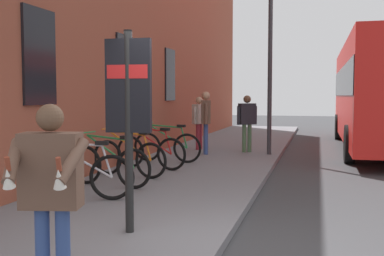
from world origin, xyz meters
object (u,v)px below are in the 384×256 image
object	(u,v)px
bicycle_leaning_wall	(109,165)
city_bus	(383,90)
tourist_with_hotdogs	(50,183)
bicycle_by_door	(129,158)
pedestrian_by_facade	(206,116)
bicycle_mid_rack	(79,175)
pedestrian_crossing_street	(247,118)
street_lamp	(270,35)
bicycle_end_of_row	(167,146)
pedestrian_near_bus	(199,117)
bicycle_beside_lamp	(151,152)
transit_info_sign	(129,99)

from	to	relation	value
bicycle_leaning_wall	city_bus	xyz separation A→B (m)	(8.36, -5.61, 1.41)
tourist_with_hotdogs	bicycle_by_door	bearing A→B (deg)	17.13
bicycle_by_door	pedestrian_by_facade	distance (m)	4.05
bicycle_mid_rack	bicycle_leaning_wall	world-z (taller)	same
pedestrian_crossing_street	street_lamp	xyz separation A→B (m)	(-0.32, -0.67, 2.29)
bicycle_by_door	city_bus	bearing A→B (deg)	-37.64
bicycle_end_of_row	city_bus	xyz separation A→B (m)	(5.18, -5.56, 1.41)
bicycle_mid_rack	city_bus	distance (m)	11.08
city_bus	pedestrian_near_bus	distance (m)	6.03
bicycle_by_door	pedestrian_crossing_street	xyz separation A→B (m)	(4.65, -1.69, 0.61)
bicycle_mid_rack	bicycle_beside_lamp	bearing A→B (deg)	-0.32
bicycle_end_of_row	street_lamp	world-z (taller)	street_lamp
bicycle_mid_rack	transit_info_sign	distance (m)	2.34
bicycle_by_door	city_bus	size ratio (longest dim) A/B	0.17
bicycle_leaning_wall	pedestrian_near_bus	xyz separation A→B (m)	(5.98, -0.14, 0.58)
pedestrian_near_bus	street_lamp	xyz separation A→B (m)	(-0.62, -2.17, 2.32)
transit_info_sign	pedestrian_near_bus	distance (m)	8.59
city_bus	pedestrian_near_bus	size ratio (longest dim) A/B	6.58
transit_info_sign	pedestrian_by_facade	xyz separation A→B (m)	(7.45, 0.86, -0.53)
bicycle_end_of_row	bicycle_by_door	bearing A→B (deg)	177.43
bicycle_beside_lamp	tourist_with_hotdogs	world-z (taller)	tourist_with_hotdogs
pedestrian_by_facade	street_lamp	distance (m)	2.84
bicycle_mid_rack	bicycle_beside_lamp	xyz separation A→B (m)	(3.16, -0.02, -0.00)
bicycle_by_door	transit_info_sign	distance (m)	4.01
bicycle_end_of_row	street_lamp	distance (m)	4.27
bicycle_end_of_row	pedestrian_crossing_street	bearing A→B (deg)	-32.57
transit_info_sign	bicycle_by_door	bearing A→B (deg)	23.12
tourist_with_hotdogs	street_lamp	xyz separation A→B (m)	(9.81, -0.67, 2.32)
bicycle_end_of_row	street_lamp	bearing A→B (deg)	-46.19
bicycle_end_of_row	transit_info_sign	distance (m)	5.97
pedestrian_by_facade	pedestrian_crossing_street	xyz separation A→B (m)	(0.71, -1.05, -0.07)
bicycle_leaning_wall	bicycle_mid_rack	bearing A→B (deg)	-179.32
transit_info_sign	city_bus	distance (m)	11.62
pedestrian_near_bus	street_lamp	size ratio (longest dim) A/B	0.28
city_bus	transit_info_sign	bearing A→B (deg)	159.03
bicycle_leaning_wall	pedestrian_crossing_street	bearing A→B (deg)	-16.11
pedestrian_near_bus	bicycle_by_door	bearing A→B (deg)	177.83
city_bus	tourist_with_hotdogs	xyz separation A→B (m)	(-12.82, 3.97, -0.83)
transit_info_sign	tourist_with_hotdogs	xyz separation A→B (m)	(-1.97, -0.19, -0.63)
pedestrian_by_facade	bicycle_by_door	bearing A→B (deg)	170.78
bicycle_end_of_row	tourist_with_hotdogs	xyz separation A→B (m)	(-7.64, -1.59, 0.58)
bicycle_end_of_row	transit_info_sign	bearing A→B (deg)	-166.10
transit_info_sign	pedestrian_crossing_street	world-z (taller)	transit_info_sign
street_lamp	pedestrian_by_facade	bearing A→B (deg)	102.85
tourist_with_hotdogs	bicycle_end_of_row	bearing A→B (deg)	11.78
bicycle_by_door	bicycle_beside_lamp	distance (m)	1.04
pedestrian_near_bus	pedestrian_crossing_street	bearing A→B (deg)	-101.32
bicycle_end_of_row	pedestrian_crossing_street	distance (m)	3.02
bicycle_mid_rack	street_lamp	distance (m)	7.44
pedestrian_by_facade	city_bus	bearing A→B (deg)	-55.88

